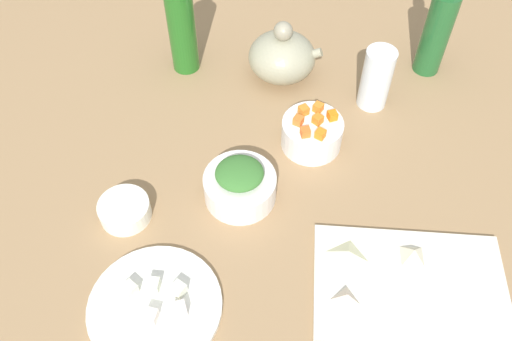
# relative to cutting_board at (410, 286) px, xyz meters

# --- Properties ---
(tabletop) EXTENTS (1.90, 1.90, 0.03)m
(tabletop) POSITION_rel_cutting_board_xyz_m (-0.30, 0.18, -0.02)
(tabletop) COLOR #9A7852
(tabletop) RESTS_ON ground
(cutting_board) EXTENTS (0.35, 0.24, 0.01)m
(cutting_board) POSITION_rel_cutting_board_xyz_m (0.00, 0.00, 0.00)
(cutting_board) COLOR silver
(cutting_board) RESTS_ON tabletop
(plate_tofu) EXTENTS (0.23, 0.23, 0.01)m
(plate_tofu) POSITION_rel_cutting_board_xyz_m (-0.43, -0.09, 0.00)
(plate_tofu) COLOR white
(plate_tofu) RESTS_ON tabletop
(bowl_greens) EXTENTS (0.14, 0.14, 0.06)m
(bowl_greens) POSITION_rel_cutting_board_xyz_m (-0.32, 0.16, 0.02)
(bowl_greens) COLOR white
(bowl_greens) RESTS_ON tabletop
(bowl_carrots) EXTENTS (0.13, 0.13, 0.06)m
(bowl_carrots) POSITION_rel_cutting_board_xyz_m (-0.19, 0.31, 0.03)
(bowl_carrots) COLOR white
(bowl_carrots) RESTS_ON tabletop
(bowl_small_side) EXTENTS (0.10, 0.10, 0.04)m
(bowl_small_side) POSITION_rel_cutting_board_xyz_m (-0.53, 0.08, 0.01)
(bowl_small_side) COLOR white
(bowl_small_side) RESTS_ON tabletop
(teapot) EXTENTS (0.17, 0.15, 0.15)m
(teapot) POSITION_rel_cutting_board_xyz_m (-0.28, 0.51, 0.05)
(teapot) COLOR #A09D81
(teapot) RESTS_ON tabletop
(bottle_0) EXTENTS (0.06, 0.06, 0.25)m
(bottle_0) POSITION_rel_cutting_board_xyz_m (0.06, 0.58, 0.10)
(bottle_0) COLOR #215C2B
(bottle_0) RESTS_ON tabletop
(bottle_1) EXTENTS (0.06, 0.06, 0.27)m
(bottle_1) POSITION_rel_cutting_board_xyz_m (-0.51, 0.52, 0.11)
(bottle_1) COLOR #23671F
(bottle_1) RESTS_ON tabletop
(drinking_glass_0) EXTENTS (0.07, 0.07, 0.15)m
(drinking_glass_0) POSITION_rel_cutting_board_xyz_m (-0.07, 0.45, 0.07)
(drinking_glass_0) COLOR white
(drinking_glass_0) RESTS_ON tabletop
(carrot_cube_0) EXTENTS (0.02, 0.02, 0.02)m
(carrot_cube_0) POSITION_rel_cutting_board_xyz_m (-0.22, 0.31, 0.07)
(carrot_cube_0) COLOR orange
(carrot_cube_0) RESTS_ON bowl_carrots
(carrot_cube_1) EXTENTS (0.02, 0.02, 0.02)m
(carrot_cube_1) POSITION_rel_cutting_board_xyz_m (-0.21, 0.28, 0.07)
(carrot_cube_1) COLOR orange
(carrot_cube_1) RESTS_ON bowl_carrots
(carrot_cube_2) EXTENTS (0.03, 0.03, 0.02)m
(carrot_cube_2) POSITION_rel_cutting_board_xyz_m (-0.19, 0.31, 0.07)
(carrot_cube_2) COLOR orange
(carrot_cube_2) RESTS_ON bowl_carrots
(carrot_cube_3) EXTENTS (0.02, 0.02, 0.02)m
(carrot_cube_3) POSITION_rel_cutting_board_xyz_m (-0.19, 0.35, 0.07)
(carrot_cube_3) COLOR orange
(carrot_cube_3) RESTS_ON bowl_carrots
(carrot_cube_4) EXTENTS (0.02, 0.02, 0.02)m
(carrot_cube_4) POSITION_rel_cutting_board_xyz_m (-0.18, 0.27, 0.07)
(carrot_cube_4) COLOR orange
(carrot_cube_4) RESTS_ON bowl_carrots
(carrot_cube_5) EXTENTS (0.03, 0.03, 0.02)m
(carrot_cube_5) POSITION_rel_cutting_board_xyz_m (-0.22, 0.34, 0.07)
(carrot_cube_5) COLOR orange
(carrot_cube_5) RESTS_ON bowl_carrots
(carrot_cube_6) EXTENTS (0.02, 0.02, 0.02)m
(carrot_cube_6) POSITION_rel_cutting_board_xyz_m (-0.16, 0.33, 0.07)
(carrot_cube_6) COLOR orange
(carrot_cube_6) RESTS_ON bowl_carrots
(chopped_greens_mound) EXTENTS (0.11, 0.10, 0.03)m
(chopped_greens_mound) POSITION_rel_cutting_board_xyz_m (-0.32, 0.16, 0.07)
(chopped_greens_mound) COLOR #39732F
(chopped_greens_mound) RESTS_ON bowl_greens
(tofu_cube_0) EXTENTS (0.02, 0.02, 0.02)m
(tofu_cube_0) POSITION_rel_cutting_board_xyz_m (-0.44, -0.06, 0.02)
(tofu_cube_0) COLOR white
(tofu_cube_0) RESTS_ON plate_tofu
(tofu_cube_1) EXTENTS (0.02, 0.02, 0.02)m
(tofu_cube_1) POSITION_rel_cutting_board_xyz_m (-0.43, -0.12, 0.02)
(tofu_cube_1) COLOR white
(tofu_cube_1) RESTS_ON plate_tofu
(tofu_cube_2) EXTENTS (0.03, 0.03, 0.02)m
(tofu_cube_2) POSITION_rel_cutting_board_xyz_m (-0.40, -0.07, 0.02)
(tofu_cube_2) COLOR white
(tofu_cube_2) RESTS_ON plate_tofu
(tofu_cube_3) EXTENTS (0.03, 0.03, 0.02)m
(tofu_cube_3) POSITION_rel_cutting_board_xyz_m (-0.48, -0.08, 0.02)
(tofu_cube_3) COLOR #E7E9C9
(tofu_cube_3) RESTS_ON plate_tofu
(tofu_cube_4) EXTENTS (0.03, 0.03, 0.02)m
(tofu_cube_4) POSITION_rel_cutting_board_xyz_m (-0.39, -0.10, 0.02)
(tofu_cube_4) COLOR white
(tofu_cube_4) RESTS_ON plate_tofu
(dumpling_0) EXTENTS (0.04, 0.04, 0.03)m
(dumpling_0) POSITION_rel_cutting_board_xyz_m (-0.11, -0.05, 0.02)
(dumpling_0) COLOR beige
(dumpling_0) RESTS_ON cutting_board
(dumpling_1) EXTENTS (0.06, 0.06, 0.02)m
(dumpling_1) POSITION_rel_cutting_board_xyz_m (0.00, 0.06, 0.02)
(dumpling_1) COLOR beige
(dumpling_1) RESTS_ON cutting_board
(dumpling_2) EXTENTS (0.06, 0.06, 0.02)m
(dumpling_2) POSITION_rel_cutting_board_xyz_m (-0.11, 0.04, 0.02)
(dumpling_2) COLOR beige
(dumpling_2) RESTS_ON cutting_board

